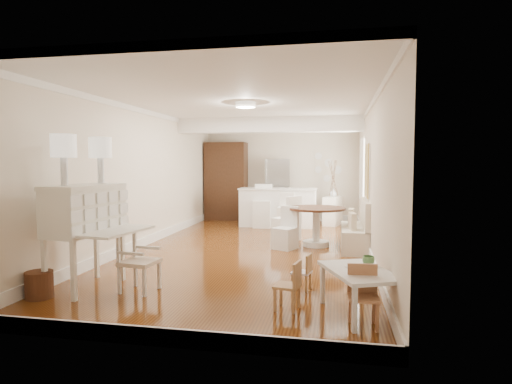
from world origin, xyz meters
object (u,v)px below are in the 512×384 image
(fridge, at_px, (290,191))
(sideboard, at_px, (333,211))
(kids_chair_c, at_px, (364,296))
(wicker_basket, at_px, (39,285))
(slip_chair_far, at_px, (286,218))
(kids_chair_b, at_px, (301,272))
(kids_chair_a, at_px, (287,285))
(dining_table, at_px, (316,227))
(pantry_cabinet, at_px, (226,181))
(secretary_bureau, at_px, (85,237))
(bar_stool_right, at_px, (286,212))
(slip_chair_near, at_px, (285,228))
(breakfast_counter, at_px, (278,207))
(gustavian_armchair, at_px, (139,261))
(kids_table, at_px, (359,292))
(bar_stool_left, at_px, (263,206))

(fridge, relative_size, sideboard, 2.20)
(kids_chair_c, relative_size, sideboard, 0.80)
(wicker_basket, bearing_deg, slip_chair_far, 60.33)
(sideboard, bearing_deg, kids_chair_b, -79.14)
(kids_chair_c, bearing_deg, kids_chair_a, 152.53)
(dining_table, bearing_deg, pantry_cabinet, 128.47)
(kids_chair_a, bearing_deg, secretary_bureau, -85.96)
(dining_table, height_order, bar_stool_right, bar_stool_right)
(dining_table, height_order, sideboard, dining_table)
(kids_chair_a, relative_size, slip_chair_near, 0.70)
(secretary_bureau, relative_size, breakfast_counter, 0.69)
(breakfast_counter, xyz_separation_m, sideboard, (1.44, 0.60, -0.12))
(gustavian_armchair, xyz_separation_m, dining_table, (2.16, 3.54, -0.01))
(kids_table, xyz_separation_m, dining_table, (-0.66, 3.90, 0.14))
(dining_table, relative_size, bar_stool_right, 1.23)
(slip_chair_far, bearing_deg, breakfast_counter, -136.29)
(kids_table, bearing_deg, slip_chair_near, 109.73)
(slip_chair_far, bearing_deg, sideboard, -170.45)
(kids_chair_a, xyz_separation_m, slip_chair_far, (-0.53, 4.42, 0.20))
(dining_table, relative_size, slip_chair_near, 1.40)
(bar_stool_left, bearing_deg, secretary_bureau, -105.39)
(gustavian_armchair, bearing_deg, sideboard, -13.62)
(kids_table, xyz_separation_m, breakfast_counter, (-1.80, 6.39, 0.26))
(kids_chair_c, xyz_separation_m, pantry_cabinet, (-3.53, 7.82, 0.83))
(slip_chair_far, bearing_deg, gustavian_armchair, 10.64)
(kids_chair_a, xyz_separation_m, bar_stool_left, (-1.36, 6.16, 0.28))
(kids_table, relative_size, slip_chair_near, 1.23)
(kids_chair_b, relative_size, sideboard, 0.62)
(slip_chair_near, bearing_deg, dining_table, 58.59)
(bar_stool_right, relative_size, fridge, 0.53)
(breakfast_counter, bearing_deg, sideboard, 22.77)
(gustavian_armchair, relative_size, dining_table, 0.70)
(dining_table, relative_size, breakfast_counter, 0.57)
(wicker_basket, height_order, fridge, fridge)
(kids_chair_c, height_order, sideboard, sideboard)
(fridge, bearing_deg, secretary_bureau, -105.76)
(bar_stool_right, relative_size, sideboard, 1.17)
(wicker_basket, bearing_deg, bar_stool_left, 74.31)
(kids_chair_a, distance_m, kids_chair_b, 0.80)
(slip_chair_near, bearing_deg, kids_table, -45.31)
(breakfast_counter, bearing_deg, bar_stool_left, -150.55)
(kids_table, bearing_deg, kids_chair_a, 178.71)
(kids_chair_b, xyz_separation_m, kids_chair_c, (0.74, -1.17, 0.07))
(wicker_basket, height_order, sideboard, sideboard)
(wicker_basket, xyz_separation_m, bar_stool_right, (2.45, 5.85, 0.31))
(kids_chair_c, distance_m, fridge, 7.98)
(wicker_basket, distance_m, kids_chair_a, 3.14)
(kids_chair_a, bearing_deg, breakfast_counter, -160.29)
(gustavian_armchair, xyz_separation_m, fridge, (1.22, 7.08, 0.49))
(kids_chair_c, bearing_deg, fridge, 98.18)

